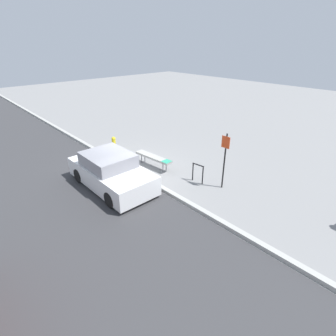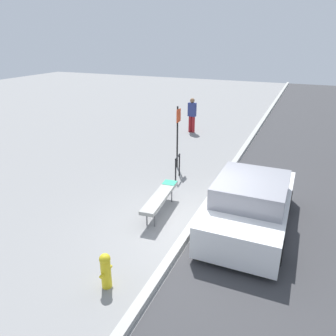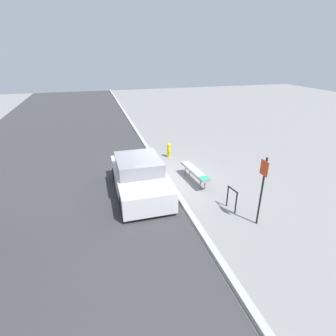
# 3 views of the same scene
# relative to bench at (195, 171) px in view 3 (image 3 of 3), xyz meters

# --- Properties ---
(ground_plane) EXTENTS (60.00, 60.00, 0.00)m
(ground_plane) POSITION_rel_bench_xyz_m (-0.49, -1.09, -0.49)
(ground_plane) COLOR gray
(road_strip) EXTENTS (60.00, 10.00, 0.01)m
(road_strip) POSITION_rel_bench_xyz_m (-0.49, -6.24, -0.49)
(road_strip) COLOR #38383A
(road_strip) RESTS_ON ground_plane
(curb) EXTENTS (60.00, 0.20, 0.13)m
(curb) POSITION_rel_bench_xyz_m (-0.49, -1.09, -0.43)
(curb) COLOR #A8A8A3
(curb) RESTS_ON ground_plane
(bench) EXTENTS (2.09, 0.56, 0.56)m
(bench) POSITION_rel_bench_xyz_m (0.00, 0.00, 0.00)
(bench) COLOR #515156
(bench) RESTS_ON ground_plane
(bike_rack) EXTENTS (0.55, 0.12, 0.83)m
(bike_rack) POSITION_rel_bench_xyz_m (2.38, 0.43, 0.01)
(bike_rack) COLOR black
(bike_rack) RESTS_ON ground_plane
(sign_post) EXTENTS (0.36, 0.08, 2.30)m
(sign_post) POSITION_rel_bench_xyz_m (3.35, 0.83, 0.89)
(sign_post) COLOR black
(sign_post) RESTS_ON ground_plane
(fire_hydrant) EXTENTS (0.36, 0.22, 0.77)m
(fire_hydrant) POSITION_rel_bench_xyz_m (-3.07, -0.25, -0.09)
(fire_hydrant) COLOR gold
(fire_hydrant) RESTS_ON ground_plane
(parked_car_near) EXTENTS (4.03, 1.89, 1.40)m
(parked_car_near) POSITION_rel_bench_xyz_m (0.23, -2.41, 0.15)
(parked_car_near) COLOR black
(parked_car_near) RESTS_ON ground_plane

